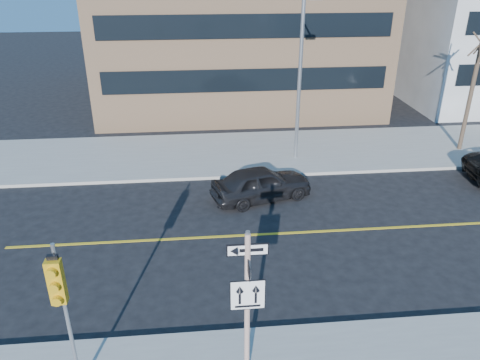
{
  "coord_description": "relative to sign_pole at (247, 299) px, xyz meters",
  "views": [
    {
      "loc": [
        -0.97,
        -10.84,
        9.4
      ],
      "look_at": [
        0.46,
        4.0,
        2.31
      ],
      "focal_mm": 35.0,
      "sensor_mm": 36.0,
      "label": 1
    }
  ],
  "objects": [
    {
      "name": "ground",
      "position": [
        0.0,
        2.51,
        -2.44
      ],
      "size": [
        120.0,
        120.0,
        0.0
      ],
      "primitive_type": "plane",
      "color": "black",
      "rests_on": "ground"
    },
    {
      "name": "sign_pole",
      "position": [
        0.0,
        0.0,
        0.0
      ],
      "size": [
        0.92,
        0.92,
        4.06
      ],
      "color": "silver",
      "rests_on": "near_sidewalk"
    },
    {
      "name": "parked_car_a",
      "position": [
        1.66,
        9.4,
        -1.71
      ],
      "size": [
        2.88,
        4.6,
        1.46
      ],
      "primitive_type": "imported",
      "rotation": [
        0.0,
        0.0,
        1.86
      ],
      "color": "black",
      "rests_on": "ground"
    },
    {
      "name": "streetlight_a",
      "position": [
        4.0,
        13.27,
        2.32
      ],
      "size": [
        0.55,
        2.25,
        8.0
      ],
      "color": "gray",
      "rests_on": "far_sidewalk"
    },
    {
      "name": "traffic_signal",
      "position": [
        -4.0,
        -0.15,
        0.59
      ],
      "size": [
        0.32,
        0.45,
        4.0
      ],
      "color": "gray",
      "rests_on": "near_sidewalk"
    }
  ]
}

